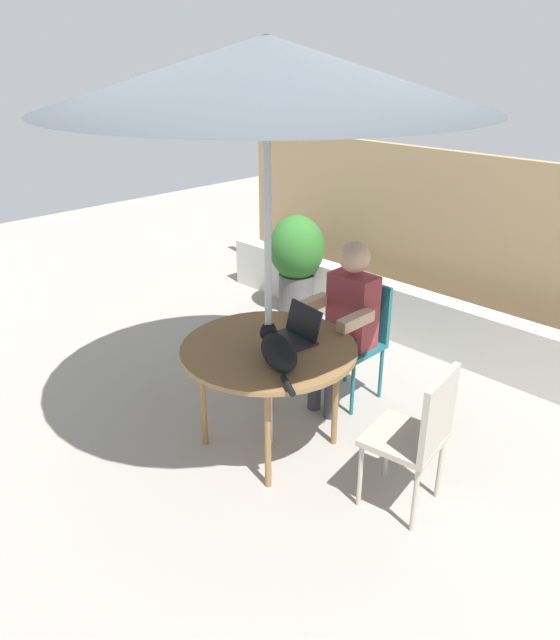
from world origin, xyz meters
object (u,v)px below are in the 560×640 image
at_px(potted_plant_near_fence, 297,257).
at_px(chair_empty, 419,430).
at_px(person_seated, 346,316).
at_px(laptop, 297,330).
at_px(cat, 278,351).
at_px(patio_umbrella, 266,73).
at_px(chair_occupied, 358,331).
at_px(patio_table, 269,354).

bearing_deg(potted_plant_near_fence, chair_empty, -33.24).
xyz_separation_m(person_seated, potted_plant_near_fence, (-1.46, 1.02, -0.14)).
xyz_separation_m(laptop, cat, (0.14, -0.32, 0.02)).
height_order(patio_umbrella, chair_occupied, patio_umbrella).
xyz_separation_m(patio_table, patio_umbrella, (0.00, 0.00, 1.64)).
bearing_deg(chair_occupied, person_seated, -90.00).
height_order(patio_umbrella, cat, patio_umbrella).
distance_m(patio_table, patio_umbrella, 1.64).
xyz_separation_m(chair_empty, person_seated, (-1.03, 0.61, 0.17)).
relative_size(patio_table, cat, 1.94).
bearing_deg(chair_empty, patio_table, -171.25).
distance_m(cat, potted_plant_near_fence, 2.53).
height_order(chair_empty, person_seated, person_seated).
bearing_deg(cat, laptop, 114.17).
height_order(patio_table, patio_umbrella, patio_umbrella).
distance_m(laptop, cat, 0.35).
bearing_deg(potted_plant_near_fence, patio_umbrella, -50.77).
distance_m(patio_umbrella, chair_empty, 2.07).
height_order(patio_umbrella, potted_plant_near_fence, patio_umbrella).
height_order(chair_occupied, chair_empty, same).
distance_m(patio_umbrella, person_seated, 1.79).
xyz_separation_m(patio_table, potted_plant_near_fence, (-1.46, 1.79, -0.12)).
bearing_deg(patio_table, cat, -30.44).
distance_m(chair_occupied, chair_empty, 1.28).
relative_size(patio_table, chair_empty, 1.24).
bearing_deg(patio_table, laptop, 75.86).
xyz_separation_m(chair_occupied, cat, (0.20, -1.04, 0.29)).
distance_m(patio_umbrella, potted_plant_near_fence, 2.90).
distance_m(chair_occupied, laptop, 0.77).
bearing_deg(person_seated, chair_empty, -30.57).
xyz_separation_m(patio_table, chair_occupied, (0.00, 0.92, -0.15)).
distance_m(chair_empty, person_seated, 1.20).
height_order(chair_occupied, potted_plant_near_fence, potted_plant_near_fence).
distance_m(chair_occupied, person_seated, 0.23).
bearing_deg(cat, person_seated, 102.54).
relative_size(patio_umbrella, chair_occupied, 2.79).
relative_size(chair_empty, laptop, 2.70).
bearing_deg(patio_table, chair_empty, 8.75).
height_order(patio_table, potted_plant_near_fence, potted_plant_near_fence).
relative_size(person_seated, potted_plant_near_fence, 1.26).
bearing_deg(patio_table, chair_occupied, 90.00).
bearing_deg(person_seated, chair_occupied, 90.00).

